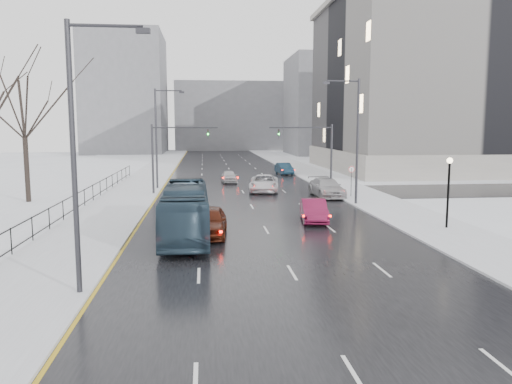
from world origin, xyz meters
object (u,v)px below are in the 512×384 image
object	(u,v)px
sedan_right_near	(314,211)
sedan_right_cross	(264,183)
bus	(185,211)
streetlight_r_mid	(355,135)
streetlight_l_far	(158,133)
sedan_right_distant	(284,169)
mast_signal_right	(320,150)
no_uturn_sign	(352,172)
mast_signal_left	(164,150)
sedan_center_far	(229,176)
tree_park_e	(29,203)
sedan_right_far	(327,188)
streetlight_l_near	(79,145)
sedan_center_near	(209,221)
lamppost_r_mid	(449,182)

from	to	relation	value
sedan_right_near	sedan_right_cross	xyz separation A→B (m)	(-1.42, 15.61, 0.08)
bus	sedan_right_near	xyz separation A→B (m)	(8.26, 3.76, -0.74)
streetlight_r_mid	streetlight_l_far	distance (m)	20.27
sedan_right_near	sedan_right_distant	world-z (taller)	sedan_right_distant
streetlight_l_far	mast_signal_right	distance (m)	16.07
streetlight_r_mid	sedan_right_distant	bearing A→B (deg)	92.99
no_uturn_sign	sedan_right_distant	size ratio (longest dim) A/B	0.59
mast_signal_left	sedan_center_far	size ratio (longest dim) A/B	1.60
streetlight_r_mid	tree_park_e	bearing A→B (deg)	171.37
tree_park_e	mast_signal_left	xyz separation A→B (m)	(10.87, 4.00, 4.11)
sedan_right_distant	sedan_right_near	bearing A→B (deg)	-101.31
streetlight_r_mid	sedan_center_far	size ratio (longest dim) A/B	2.46
tree_park_e	bus	size ratio (longest dim) A/B	1.27
sedan_right_far	sedan_center_far	world-z (taller)	sedan_right_far
streetlight_l_near	mast_signal_left	world-z (taller)	streetlight_l_near
streetlight_r_mid	no_uturn_sign	bearing A→B (deg)	75.52
sedan_center_near	sedan_center_far	size ratio (longest dim) A/B	1.23
mast_signal_left	sedan_right_near	bearing A→B (deg)	-53.65
streetlight_l_far	no_uturn_sign	bearing A→B (deg)	-24.73
mast_signal_right	mast_signal_left	size ratio (longest dim) A/B	1.00
streetlight_l_far	bus	distance (m)	23.04
streetlight_l_far	bus	size ratio (longest dim) A/B	0.94
tree_park_e	streetlight_r_mid	bearing A→B (deg)	-8.63
sedan_right_distant	no_uturn_sign	bearing A→B (deg)	-89.32
bus	sedan_center_near	distance (m)	1.45
bus	sedan_center_far	distance (m)	27.87
tree_park_e	streetlight_r_mid	world-z (taller)	streetlight_r_mid
streetlight_r_mid	mast_signal_right	xyz separation A→B (m)	(-0.84, 8.00, -1.51)
lamppost_r_mid	sedan_right_far	bearing A→B (deg)	104.35
streetlight_r_mid	mast_signal_right	world-z (taller)	streetlight_r_mid
sedan_right_cross	no_uturn_sign	bearing A→B (deg)	-26.64
sedan_right_far	sedan_center_far	distance (m)	14.76
mast_signal_left	bus	distance (m)	18.77
tree_park_e	sedan_center_far	distance (m)	21.73
sedan_center_near	bus	bearing A→B (deg)	-173.31
mast_signal_right	bus	size ratio (longest dim) A/B	0.61
mast_signal_right	sedan_right_near	size ratio (longest dim) A/B	1.44
bus	lamppost_r_mid	bearing A→B (deg)	0.73
sedan_right_cross	sedan_right_far	xyz separation A→B (m)	(5.16, -4.09, 0.01)
no_uturn_sign	sedan_right_near	xyz separation A→B (m)	(-5.74, -10.66, -1.52)
tree_park_e	sedan_right_distant	bearing A→B (deg)	41.52
lamppost_r_mid	sedan_right_near	world-z (taller)	lamppost_r_mid
lamppost_r_mid	bus	distance (m)	15.87
streetlight_l_far	no_uturn_sign	world-z (taller)	streetlight_l_far
tree_park_e	sedan_center_near	world-z (taller)	tree_park_e
streetlight_r_mid	streetlight_l_near	size ratio (longest dim) A/B	1.00
sedan_right_near	sedan_center_near	bearing A→B (deg)	-145.09
streetlight_r_mid	streetlight_l_far	bearing A→B (deg)	143.70
streetlight_r_mid	bus	bearing A→B (deg)	-141.21
sedan_center_far	streetlight_l_near	bearing A→B (deg)	-102.82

